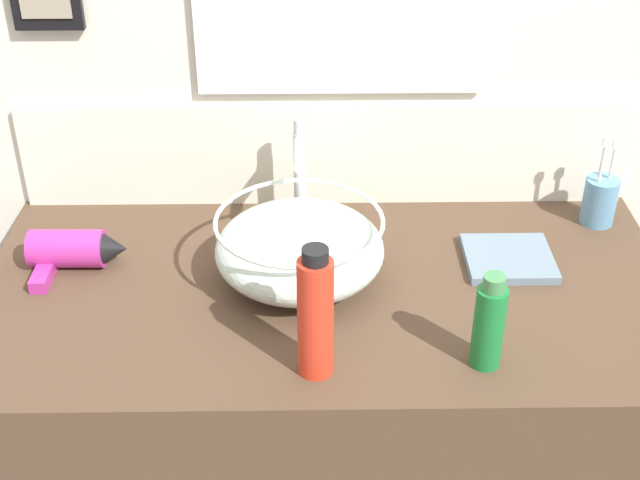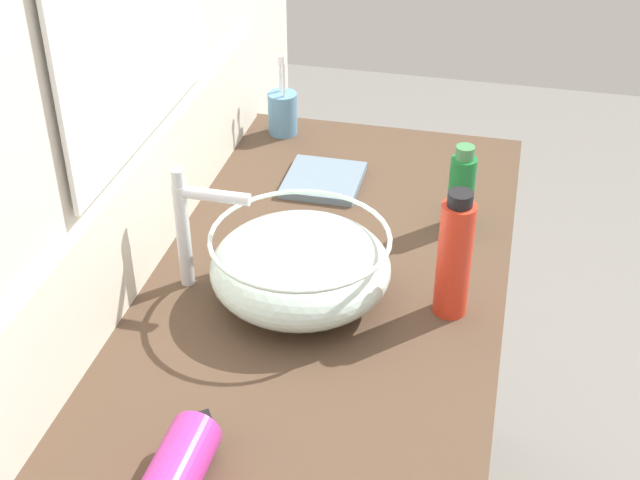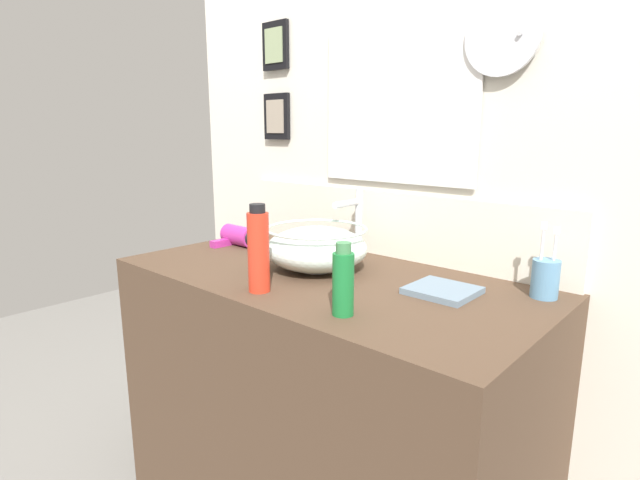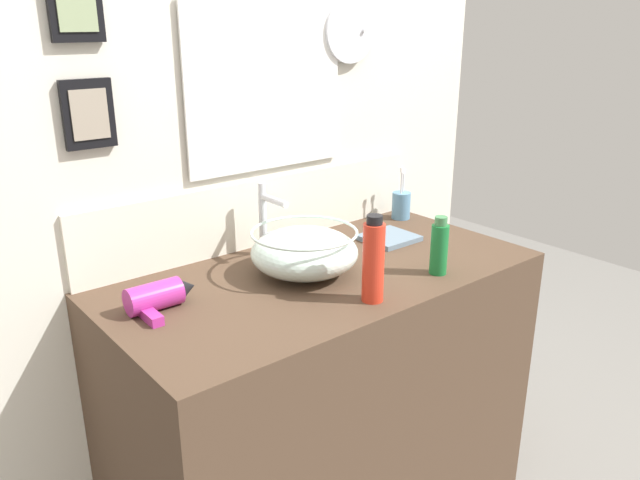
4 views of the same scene
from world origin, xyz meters
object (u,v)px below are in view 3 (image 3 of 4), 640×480
spray_bottle (258,250)px  glass_bowl_sink (317,248)px  hand_towel (442,290)px  faucet (355,219)px  toothbrush_cup (545,278)px  lotion_bottle (343,281)px  hair_drier (241,237)px

spray_bottle → glass_bowl_sink: bearing=95.9°
glass_bowl_sink → hand_towel: (0.39, 0.05, -0.06)m
faucet → toothbrush_cup: size_ratio=1.18×
faucet → hand_towel: bearing=-19.2°
lotion_bottle → hand_towel: (0.09, 0.28, -0.07)m
lotion_bottle → spray_bottle: (-0.27, -0.01, 0.03)m
faucet → hand_towel: faucet is taller
toothbrush_cup → hand_towel: 0.25m
toothbrush_cup → faucet: bearing=-179.4°
faucet → hair_drier: faucet is taller
glass_bowl_sink → lotion_bottle: lotion_bottle is taller
faucet → lotion_bottle: (0.29, -0.42, -0.05)m
hand_towel → spray_bottle: bearing=-140.6°
toothbrush_cup → lotion_bottle: size_ratio=1.14×
hair_drier → spray_bottle: 0.54m
toothbrush_cup → hair_drier: bearing=-172.0°
faucet → toothbrush_cup: 0.59m
glass_bowl_sink → hand_towel: 0.39m
spray_bottle → hand_towel: size_ratio=1.41×
hand_towel → toothbrush_cup: bearing=34.9°
lotion_bottle → hand_towel: bearing=71.7°
spray_bottle → hand_towel: (0.36, 0.30, -0.10)m
faucet → hair_drier: 0.45m
glass_bowl_sink → spray_bottle: (0.03, -0.25, 0.04)m
toothbrush_cup → spray_bottle: spray_bottle is taller
glass_bowl_sink → faucet: (0.00, 0.18, 0.06)m
lotion_bottle → spray_bottle: bearing=-177.3°
lotion_bottle → toothbrush_cup: bearing=55.2°
glass_bowl_sink → faucet: 0.20m
toothbrush_cup → lotion_bottle: toothbrush_cup is taller
faucet → hair_drier: size_ratio=1.25×
spray_bottle → toothbrush_cup: bearing=37.9°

